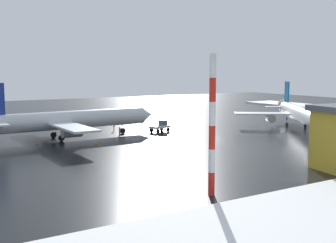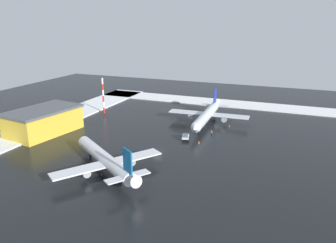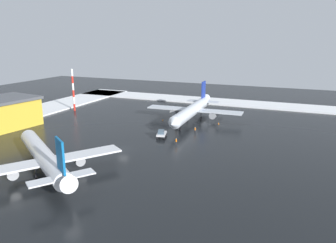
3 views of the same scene
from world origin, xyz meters
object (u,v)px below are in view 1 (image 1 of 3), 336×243
object	(u,v)px
pushback_tug	(161,126)
antenna_mast	(212,126)
ground_crew_by_nose_gear	(114,127)
traffic_cone_near_nose	(56,132)
traffic_cone_mid_line	(97,143)
airplane_foreground_jet	(68,120)
airplane_parked_starboard	(299,113)
ground_crew_mid_apron	(120,130)
traffic_cone_wingtip_side	(36,142)
ground_crew_near_tug	(162,124)

from	to	relation	value
pushback_tug	antenna_mast	distance (m)	47.79
ground_crew_by_nose_gear	antenna_mast	bearing A→B (deg)	-72.73
traffic_cone_near_nose	traffic_cone_mid_line	world-z (taller)	same
airplane_foreground_jet	airplane_parked_starboard	bearing A→B (deg)	-17.12
ground_crew_by_nose_gear	pushback_tug	bearing A→B (deg)	-10.31
ground_crew_mid_apron	traffic_cone_wingtip_side	xyz separation A→B (m)	(-17.45, -1.13, -0.70)
airplane_foreground_jet	ground_crew_by_nose_gear	size ratio (longest dim) A/B	22.06
ground_crew_by_nose_gear	traffic_cone_wingtip_side	size ratio (longest dim) A/B	3.11
antenna_mast	traffic_cone_wingtip_side	size ratio (longest dim) A/B	27.74
antenna_mast	traffic_cone_wingtip_side	bearing A→B (deg)	100.77
traffic_cone_mid_line	traffic_cone_near_nose	bearing A→B (deg)	97.35
airplane_foreground_jet	ground_crew_mid_apron	distance (m)	10.95
ground_crew_by_nose_gear	ground_crew_near_tug	world-z (taller)	same
pushback_tug	ground_crew_near_tug	size ratio (longest dim) A/B	2.94
antenna_mast	traffic_cone_mid_line	size ratio (longest dim) A/B	27.74
airplane_parked_starboard	traffic_cone_near_nose	distance (m)	55.20
traffic_cone_near_nose	antenna_mast	bearing A→B (deg)	-88.73
pushback_tug	traffic_cone_wingtip_side	world-z (taller)	pushback_tug
ground_crew_mid_apron	antenna_mast	distance (m)	45.36
ground_crew_near_tug	traffic_cone_mid_line	bearing A→B (deg)	-66.82
antenna_mast	traffic_cone_mid_line	bearing A→B (deg)	88.24
ground_crew_near_tug	traffic_cone_wingtip_side	distance (m)	31.56
ground_crew_by_nose_gear	traffic_cone_near_nose	bearing A→B (deg)	-167.76
ground_crew_by_nose_gear	ground_crew_near_tug	distance (m)	12.01
ground_crew_mid_apron	traffic_cone_near_nose	bearing A→B (deg)	129.36
airplane_foreground_jet	traffic_cone_near_nose	bearing A→B (deg)	87.76
pushback_tug	traffic_cone_wingtip_side	size ratio (longest dim) A/B	9.13
traffic_cone_near_nose	pushback_tug	bearing A→B (deg)	-27.49
ground_crew_by_nose_gear	traffic_cone_mid_line	world-z (taller)	ground_crew_by_nose_gear
ground_crew_near_tug	traffic_cone_near_nose	size ratio (longest dim) A/B	3.11
traffic_cone_near_nose	traffic_cone_mid_line	bearing A→B (deg)	-82.65
antenna_mast	traffic_cone_near_nose	xyz separation A→B (m)	(-1.19, 53.89, -7.35)
airplane_parked_starboard	antenna_mast	xyz separation A→B (m)	(-49.24, -31.68, 4.15)
ground_crew_by_nose_gear	traffic_cone_near_nose	xyz separation A→B (m)	(-12.01, 3.72, -0.70)
traffic_cone_mid_line	traffic_cone_wingtip_side	bearing A→B (deg)	143.96
ground_crew_near_tug	traffic_cone_mid_line	distance (m)	25.32
ground_crew_mid_apron	traffic_cone_mid_line	xyz separation A→B (m)	(-8.21, -7.85, -0.70)
airplane_parked_starboard	ground_crew_mid_apron	bearing A→B (deg)	-72.36
airplane_parked_starboard	antenna_mast	distance (m)	58.70
ground_crew_near_tug	traffic_cone_near_nose	bearing A→B (deg)	-109.19
airplane_parked_starboard	ground_crew_mid_apron	size ratio (longest dim) A/B	18.03
antenna_mast	traffic_cone_near_nose	world-z (taller)	antenna_mast
airplane_parked_starboard	pushback_tug	distance (m)	32.56
airplane_parked_starboard	pushback_tug	size ratio (longest dim) A/B	6.14
airplane_parked_starboard	antenna_mast	world-z (taller)	antenna_mast
airplane_foreground_jet	pushback_tug	xyz separation A→B (m)	(20.15, -1.75, -2.42)
airplane_foreground_jet	ground_crew_mid_apron	world-z (taller)	airplane_foreground_jet
ground_crew_by_nose_gear	traffic_cone_mid_line	xyz separation A→B (m)	(-9.71, -14.13, -0.70)
traffic_cone_near_nose	traffic_cone_mid_line	distance (m)	18.00
airplane_foreground_jet	traffic_cone_near_nose	distance (m)	9.37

